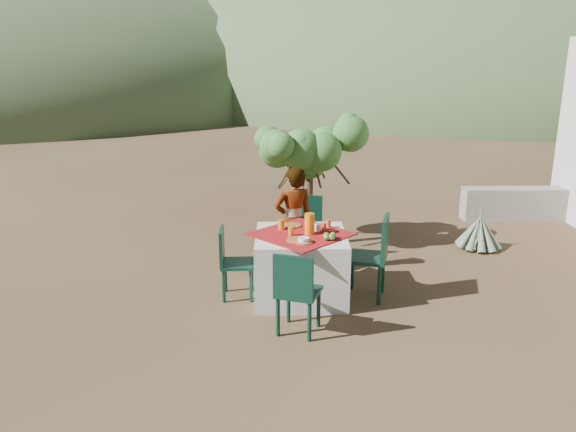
{
  "coord_description": "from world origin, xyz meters",
  "views": [
    {
      "loc": [
        -0.78,
        -5.77,
        2.68
      ],
      "look_at": [
        -0.71,
        0.66,
        0.85
      ],
      "focal_mm": 35.0,
      "sensor_mm": 36.0,
      "label": 1
    }
  ],
  "objects_px": {
    "chair_near": "(296,290)",
    "juice_pitcher": "(310,224)",
    "table": "(301,265)",
    "chair_right": "(374,253)",
    "chair_left": "(231,260)",
    "shrub_tree": "(313,156)",
    "chair_far": "(306,226)",
    "agave": "(479,232)",
    "person": "(294,221)"
  },
  "relations": [
    {
      "from": "table",
      "to": "chair_right",
      "type": "height_order",
      "value": "chair_right"
    },
    {
      "from": "table",
      "to": "juice_pitcher",
      "type": "xyz_separation_m",
      "value": [
        0.09,
        -0.02,
        0.5
      ]
    },
    {
      "from": "chair_near",
      "to": "agave",
      "type": "height_order",
      "value": "chair_near"
    },
    {
      "from": "chair_right",
      "to": "person",
      "type": "xyz_separation_m",
      "value": [
        -0.89,
        0.76,
        0.16
      ]
    },
    {
      "from": "chair_near",
      "to": "chair_right",
      "type": "distance_m",
      "value": 1.27
    },
    {
      "from": "chair_right",
      "to": "person",
      "type": "relative_size",
      "value": 0.7
    },
    {
      "from": "chair_near",
      "to": "chair_right",
      "type": "bearing_deg",
      "value": -115.55
    },
    {
      "from": "table",
      "to": "person",
      "type": "xyz_separation_m",
      "value": [
        -0.07,
        0.71,
        0.32
      ]
    },
    {
      "from": "chair_left",
      "to": "shrub_tree",
      "type": "distance_m",
      "value": 2.32
    },
    {
      "from": "chair_far",
      "to": "shrub_tree",
      "type": "xyz_separation_m",
      "value": [
        0.13,
        0.75,
        0.82
      ]
    },
    {
      "from": "chair_far",
      "to": "chair_right",
      "type": "relative_size",
      "value": 0.93
    },
    {
      "from": "chair_left",
      "to": "juice_pitcher",
      "type": "relative_size",
      "value": 3.43
    },
    {
      "from": "table",
      "to": "juice_pitcher",
      "type": "distance_m",
      "value": 0.51
    },
    {
      "from": "person",
      "to": "agave",
      "type": "relative_size",
      "value": 1.99
    },
    {
      "from": "chair_left",
      "to": "shrub_tree",
      "type": "xyz_separation_m",
      "value": [
        1.03,
        1.89,
        0.87
      ]
    },
    {
      "from": "shrub_tree",
      "to": "juice_pitcher",
      "type": "bearing_deg",
      "value": -94.22
    },
    {
      "from": "chair_near",
      "to": "agave",
      "type": "relative_size",
      "value": 1.25
    },
    {
      "from": "chair_far",
      "to": "agave",
      "type": "height_order",
      "value": "chair_far"
    },
    {
      "from": "juice_pitcher",
      "to": "table",
      "type": "bearing_deg",
      "value": 168.39
    },
    {
      "from": "person",
      "to": "shrub_tree",
      "type": "distance_m",
      "value": 1.36
    },
    {
      "from": "chair_near",
      "to": "juice_pitcher",
      "type": "relative_size",
      "value": 3.63
    },
    {
      "from": "person",
      "to": "juice_pitcher",
      "type": "relative_size",
      "value": 5.81
    },
    {
      "from": "chair_right",
      "to": "shrub_tree",
      "type": "distance_m",
      "value": 2.16
    },
    {
      "from": "shrub_tree",
      "to": "juice_pitcher",
      "type": "distance_m",
      "value": 1.95
    },
    {
      "from": "chair_near",
      "to": "shrub_tree",
      "type": "bearing_deg",
      "value": -76.75
    },
    {
      "from": "chair_near",
      "to": "shrub_tree",
      "type": "distance_m",
      "value": 2.96
    },
    {
      "from": "chair_left",
      "to": "agave",
      "type": "distance_m",
      "value": 3.83
    },
    {
      "from": "agave",
      "to": "table",
      "type": "bearing_deg",
      "value": -147.66
    },
    {
      "from": "chair_left",
      "to": "agave",
      "type": "relative_size",
      "value": 1.18
    },
    {
      "from": "chair_right",
      "to": "juice_pitcher",
      "type": "distance_m",
      "value": 0.81
    },
    {
      "from": "chair_near",
      "to": "juice_pitcher",
      "type": "distance_m",
      "value": 1.02
    },
    {
      "from": "chair_far",
      "to": "chair_left",
      "type": "height_order",
      "value": "chair_far"
    },
    {
      "from": "chair_far",
      "to": "chair_right",
      "type": "xyz_separation_m",
      "value": [
        0.72,
        -1.17,
        0.04
      ]
    },
    {
      "from": "chair_left",
      "to": "juice_pitcher",
      "type": "distance_m",
      "value": 0.99
    },
    {
      "from": "table",
      "to": "chair_left",
      "type": "height_order",
      "value": "chair_left"
    },
    {
      "from": "table",
      "to": "agave",
      "type": "relative_size",
      "value": 1.87
    },
    {
      "from": "table",
      "to": "chair_near",
      "type": "xyz_separation_m",
      "value": [
        -0.08,
        -0.94,
        0.1
      ]
    },
    {
      "from": "chair_right",
      "to": "chair_far",
      "type": "bearing_deg",
      "value": -132.73
    },
    {
      "from": "table",
      "to": "chair_far",
      "type": "relative_size",
      "value": 1.44
    },
    {
      "from": "chair_near",
      "to": "chair_far",
      "type": "bearing_deg",
      "value": -75.42
    },
    {
      "from": "chair_right",
      "to": "shrub_tree",
      "type": "bearing_deg",
      "value": -147.24
    },
    {
      "from": "table",
      "to": "chair_near",
      "type": "distance_m",
      "value": 0.95
    },
    {
      "from": "chair_near",
      "to": "chair_right",
      "type": "xyz_separation_m",
      "value": [
        0.9,
        0.9,
        0.05
      ]
    },
    {
      "from": "person",
      "to": "agave",
      "type": "bearing_deg",
      "value": -179.78
    },
    {
      "from": "chair_left",
      "to": "chair_right",
      "type": "xyz_separation_m",
      "value": [
        1.62,
        -0.03,
        0.08
      ]
    },
    {
      "from": "chair_right",
      "to": "person",
      "type": "bearing_deg",
      "value": -114.59
    },
    {
      "from": "person",
      "to": "shrub_tree",
      "type": "height_order",
      "value": "shrub_tree"
    },
    {
      "from": "chair_near",
      "to": "juice_pitcher",
      "type": "height_order",
      "value": "juice_pitcher"
    },
    {
      "from": "person",
      "to": "juice_pitcher",
      "type": "distance_m",
      "value": 0.77
    },
    {
      "from": "shrub_tree",
      "to": "chair_far",
      "type": "bearing_deg",
      "value": -99.89
    }
  ]
}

